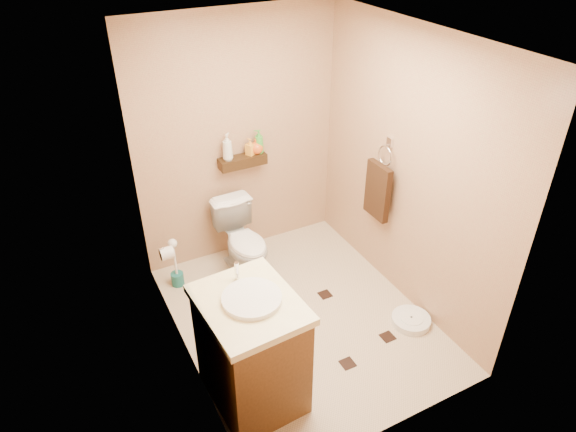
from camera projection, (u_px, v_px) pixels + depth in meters
ground at (300, 317)px, 4.53m from camera, size 2.50×2.50×0.00m
wall_back at (238, 141)px, 4.82m from camera, size 2.00×0.04×2.40m
wall_front at (407, 299)px, 2.95m from camera, size 2.00×0.04×2.40m
wall_left at (174, 235)px, 3.49m from camera, size 0.04×2.50×2.40m
wall_right at (407, 173)px, 4.27m from camera, size 0.04×2.50×2.40m
ceiling at (305, 38)px, 3.24m from camera, size 2.00×2.50×0.02m
wall_shelf at (243, 161)px, 4.86m from camera, size 0.46×0.14×0.10m
floor_accents at (300, 320)px, 4.50m from camera, size 1.27×1.27×0.01m
toilet at (244, 241)px, 4.90m from camera, size 0.41×0.70×0.71m
vanity at (251, 349)px, 3.59m from camera, size 0.66×0.79×1.06m
bathroom_scale at (411, 320)px, 4.45m from camera, size 0.36×0.36×0.07m
toilet_brush at (176, 269)px, 4.81m from camera, size 0.12×0.12×0.52m
towel_ring at (378, 188)px, 4.56m from camera, size 0.12×0.30×0.76m
toilet_paper at (167, 253)px, 4.33m from camera, size 0.12×0.11×0.12m
bottle_a at (227, 147)px, 4.71m from camera, size 0.14×0.14×0.25m
bottle_b at (250, 147)px, 4.82m from camera, size 0.10×0.10×0.16m
bottle_c at (257, 145)px, 4.84m from camera, size 0.18×0.18×0.16m
bottle_d at (259, 141)px, 4.84m from camera, size 0.11×0.11×0.23m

